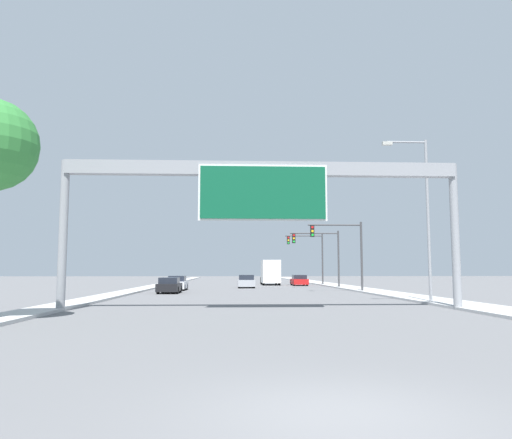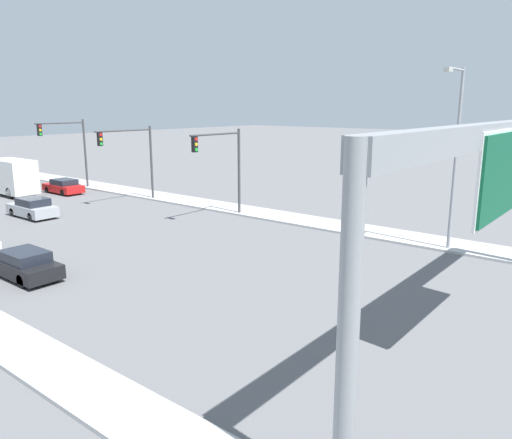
# 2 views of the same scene
# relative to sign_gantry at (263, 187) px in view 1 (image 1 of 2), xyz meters

# --- Properties ---
(ground_plane) EXTENTS (300.00, 300.00, 0.00)m
(ground_plane) POSITION_rel_sign_gantry_xyz_m (0.00, -17.91, -6.21)
(ground_plane) COLOR slate
(sidewalk_right) EXTENTS (3.00, 120.00, 0.15)m
(sidewalk_right) POSITION_rel_sign_gantry_xyz_m (11.25, 42.09, -6.14)
(sidewalk_right) COLOR #B5B5B5
(sidewalk_right) RESTS_ON ground
(median_strip_left) EXTENTS (2.00, 120.00, 0.15)m
(median_strip_left) POSITION_rel_sign_gantry_xyz_m (-10.75, 42.09, -6.14)
(median_strip_left) COLOR #B5B5B5
(median_strip_left) RESTS_ON ground
(sign_gantry) EXTENTS (20.33, 0.73, 7.52)m
(sign_gantry) POSITION_rel_sign_gantry_xyz_m (0.00, 0.00, 0.00)
(sign_gantry) COLOR gray
(sign_gantry) RESTS_ON ground
(car_mid_center) EXTENTS (1.88, 4.31, 1.36)m
(car_mid_center) POSITION_rel_sign_gantry_xyz_m (7.00, 39.00, -5.56)
(car_mid_center) COLOR red
(car_mid_center) RESTS_ON ground
(car_near_center) EXTENTS (1.87, 4.31, 1.44)m
(car_near_center) POSITION_rel_sign_gantry_xyz_m (0.00, 31.39, -5.53)
(car_near_center) COLOR #A5A8AD
(car_near_center) RESTS_ON ground
(car_near_right) EXTENTS (1.80, 4.33, 1.35)m
(car_near_right) POSITION_rel_sign_gantry_xyz_m (-7.00, 18.84, -5.57)
(car_near_right) COLOR black
(car_near_right) RESTS_ON ground
(car_mid_right) EXTENTS (1.75, 4.51, 1.42)m
(car_mid_right) POSITION_rel_sign_gantry_xyz_m (-7.00, 25.17, -5.54)
(car_mid_right) COLOR silver
(car_mid_right) RESTS_ON ground
(truck_box_primary) EXTENTS (2.33, 7.03, 3.29)m
(truck_box_primary) POSITION_rel_sign_gantry_xyz_m (3.50, 42.02, -4.55)
(truck_box_primary) COLOR white
(truck_box_primary) RESTS_ON ground
(traffic_light_near_intersection) EXTENTS (5.01, 0.32, 6.40)m
(traffic_light_near_intersection) POSITION_rel_sign_gantry_xyz_m (8.67, 20.09, -1.85)
(traffic_light_near_intersection) COLOR #3D3D3F
(traffic_light_near_intersection) RESTS_ON ground
(traffic_light_mid_block) EXTENTS (5.53, 0.32, 6.36)m
(traffic_light_mid_block) POSITION_rel_sign_gantry_xyz_m (8.48, 30.09, -1.84)
(traffic_light_mid_block) COLOR #3D3D3F
(traffic_light_mid_block) RESTS_ON ground
(traffic_light_far_intersection) EXTENTS (4.98, 0.32, 6.75)m
(traffic_light_far_intersection) POSITION_rel_sign_gantry_xyz_m (8.73, 40.09, -1.64)
(traffic_light_far_intersection) COLOR #3D3D3F
(traffic_light_far_intersection) RESTS_ON ground
(street_lamp_right) EXTENTS (2.80, 0.28, 10.00)m
(street_lamp_right) POSITION_rel_sign_gantry_xyz_m (10.04, 4.56, -0.38)
(street_lamp_right) COLOR gray
(street_lamp_right) RESTS_ON ground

